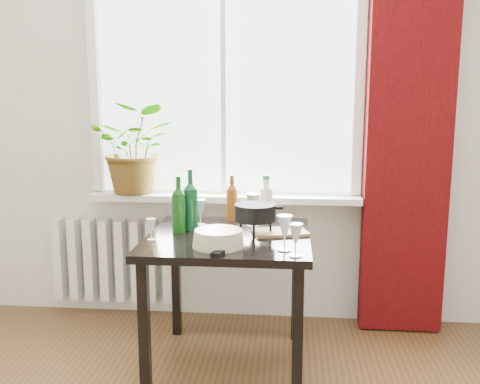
# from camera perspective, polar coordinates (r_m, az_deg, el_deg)

# --- Properties ---
(window) EXTENTS (1.72, 0.08, 1.62)m
(window) POSITION_cam_1_polar(r_m,az_deg,el_deg) (3.41, -1.69, 12.54)
(window) COLOR white
(window) RESTS_ON ground
(windowsill) EXTENTS (1.72, 0.20, 0.04)m
(windowsill) POSITION_cam_1_polar(r_m,az_deg,el_deg) (3.40, -1.76, -0.59)
(windowsill) COLOR silver
(windowsill) RESTS_ON ground
(curtain) EXTENTS (0.50, 0.12, 2.56)m
(curtain) POSITION_cam_1_polar(r_m,az_deg,el_deg) (3.36, 17.58, 6.93)
(curtain) COLOR #380506
(curtain) RESTS_ON ground
(radiator) EXTENTS (0.80, 0.10, 0.55)m
(radiator) POSITION_cam_1_polar(r_m,az_deg,el_deg) (3.70, -13.36, -7.07)
(radiator) COLOR white
(radiator) RESTS_ON ground
(table) EXTENTS (0.85, 0.85, 0.74)m
(table) POSITION_cam_1_polar(r_m,az_deg,el_deg) (2.85, -1.23, -6.37)
(table) COLOR black
(table) RESTS_ON ground
(potted_plant) EXTENTS (0.53, 0.46, 0.57)m
(potted_plant) POSITION_cam_1_polar(r_m,az_deg,el_deg) (3.47, -11.02, 4.58)
(potted_plant) COLOR #2E7E21
(potted_plant) RESTS_ON windowsill
(wine_bottle_left) EXTENTS (0.09, 0.09, 0.31)m
(wine_bottle_left) POSITION_cam_1_polar(r_m,az_deg,el_deg) (2.87, -6.55, -1.25)
(wine_bottle_left) COLOR #0C3F0D
(wine_bottle_left) RESTS_ON table
(wine_bottle_right) EXTENTS (0.08, 0.08, 0.34)m
(wine_bottle_right) POSITION_cam_1_polar(r_m,az_deg,el_deg) (2.91, -5.29, -0.76)
(wine_bottle_right) COLOR #0B3A1C
(wine_bottle_right) RESTS_ON table
(bottle_amber) EXTENTS (0.09, 0.09, 0.27)m
(bottle_amber) POSITION_cam_1_polar(r_m,az_deg,el_deg) (3.12, -0.85, -0.57)
(bottle_amber) COLOR brown
(bottle_amber) RESTS_ON table
(cleaning_bottle) EXTENTS (0.09, 0.09, 0.27)m
(cleaning_bottle) POSITION_cam_1_polar(r_m,az_deg,el_deg) (3.10, 2.79, -0.68)
(cleaning_bottle) COLOR white
(cleaning_bottle) RESTS_ON table
(wineglass_front_right) EXTENTS (0.08, 0.08, 0.17)m
(wineglass_front_right) POSITION_cam_1_polar(r_m,az_deg,el_deg) (2.53, 4.78, -4.34)
(wineglass_front_right) COLOR white
(wineglass_front_right) RESTS_ON table
(wineglass_far_right) EXTENTS (0.08, 0.08, 0.16)m
(wineglass_far_right) POSITION_cam_1_polar(r_m,az_deg,el_deg) (2.44, 5.95, -5.08)
(wineglass_far_right) COLOR silver
(wineglass_far_right) RESTS_ON table
(wineglass_back_center) EXTENTS (0.11, 0.11, 0.19)m
(wineglass_back_center) POSITION_cam_1_polar(r_m,az_deg,el_deg) (2.99, 1.41, -1.87)
(wineglass_back_center) COLOR silver
(wineglass_back_center) RESTS_ON table
(wineglass_back_left) EXTENTS (0.08, 0.08, 0.15)m
(wineglass_back_left) POSITION_cam_1_polar(r_m,az_deg,el_deg) (3.02, -4.26, -2.15)
(wineglass_back_left) COLOR silver
(wineglass_back_left) RESTS_ON table
(wineglass_front_left) EXTENTS (0.06, 0.06, 0.11)m
(wineglass_front_left) POSITION_cam_1_polar(r_m,az_deg,el_deg) (2.74, -9.45, -3.96)
(wineglass_front_left) COLOR white
(wineglass_front_left) RESTS_ON table
(plate_stack) EXTENTS (0.29, 0.29, 0.08)m
(plate_stack) POSITION_cam_1_polar(r_m,az_deg,el_deg) (2.60, -2.32, -4.96)
(plate_stack) COLOR beige
(plate_stack) RESTS_ON table
(fondue_pot) EXTENTS (0.25, 0.22, 0.17)m
(fondue_pot) POSITION_cam_1_polar(r_m,az_deg,el_deg) (2.79, 1.62, -2.99)
(fondue_pot) COLOR black
(fondue_pot) RESTS_ON table
(tv_remote) EXTENTS (0.09, 0.16, 0.02)m
(tv_remote) POSITION_cam_1_polar(r_m,az_deg,el_deg) (2.51, -1.97, -6.28)
(tv_remote) COLOR black
(tv_remote) RESTS_ON table
(cutting_board) EXTENTS (0.32, 0.25, 0.01)m
(cutting_board) POSITION_cam_1_polar(r_m,az_deg,el_deg) (2.85, 4.29, -4.28)
(cutting_board) COLOR olive
(cutting_board) RESTS_ON table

